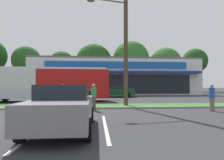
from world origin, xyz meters
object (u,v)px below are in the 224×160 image
at_px(utility_pole, 124,29).
at_px(pedestrian_mid, 63,97).
at_px(pedestrian_by_pole, 212,97).
at_px(city_bus, 46,83).
at_px(car_2, 64,107).
at_px(pedestrian_near_bench, 94,97).
at_px(car_3, 116,91).

relative_size(utility_pole, pedestrian_mid, 6.55).
distance_m(utility_pole, pedestrian_by_pole, 7.42).
distance_m(city_bus, pedestrian_mid, 7.59).
relative_size(car_2, pedestrian_near_bench, 2.64).
xyz_separation_m(pedestrian_near_bench, pedestrian_by_pole, (7.10, -0.99, -0.01)).
bearing_deg(car_2, utility_pole, 156.15).
bearing_deg(city_bus, pedestrian_by_pole, 144.67).
bearing_deg(car_3, pedestrian_mid, 70.49).
distance_m(pedestrian_near_bench, pedestrian_mid, 1.91).
relative_size(pedestrian_near_bench, pedestrian_mid, 1.02).
bearing_deg(utility_pole, city_bus, 142.84).
relative_size(pedestrian_near_bench, pedestrian_by_pole, 1.01).
relative_size(city_bus, pedestrian_mid, 7.51).
bearing_deg(pedestrian_near_bench, pedestrian_by_pole, -58.93).
relative_size(city_bus, pedestrian_by_pole, 7.44).
bearing_deg(city_bus, utility_pole, 141.48).
bearing_deg(pedestrian_near_bench, car_2, -151.11).
xyz_separation_m(car_3, pedestrian_near_bench, (-2.77, -13.20, 0.03)).
height_order(utility_pole, car_3, utility_pole).
distance_m(car_2, car_3, 18.85).
relative_size(utility_pole, city_bus, 0.87).
bearing_deg(car_2, city_bus, -162.78).
relative_size(car_3, pedestrian_mid, 2.91).
distance_m(pedestrian_by_pole, pedestrian_mid, 9.06).
xyz_separation_m(city_bus, pedestrian_mid, (2.84, -6.97, -0.95)).
distance_m(pedestrian_near_bench, pedestrian_by_pole, 7.17).
height_order(city_bus, pedestrian_by_pole, city_bus).
height_order(pedestrian_near_bench, pedestrian_mid, pedestrian_near_bench).
distance_m(city_bus, pedestrian_near_bench, 8.50).
bearing_deg(car_2, car_3, 168.66).
relative_size(city_bus, car_3, 2.58).
relative_size(car_2, pedestrian_mid, 2.70).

